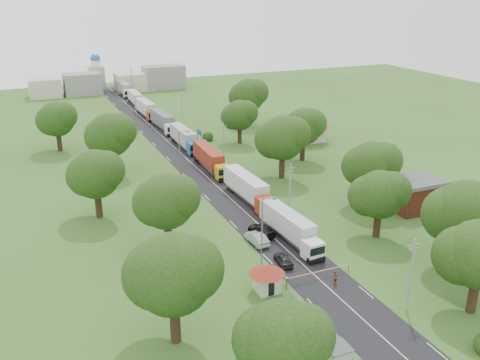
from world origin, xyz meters
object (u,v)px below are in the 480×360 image
boom_barrier (309,274)px  pedestrian_near (335,279)px  truck_0 (290,227)px  car_lane_front (283,259)px  car_lane_mid (257,238)px  guard_booth (267,275)px  info_sign (199,135)px

boom_barrier → pedestrian_near: bearing=-38.9°
truck_0 → car_lane_front: truck_0 is taller
boom_barrier → car_lane_mid: 11.92m
guard_booth → car_lane_front: bearing=45.6°
boom_barrier → guard_booth: bearing=-180.0°
guard_booth → pedestrian_near: (8.37, -2.04, -1.33)m
info_sign → pedestrian_near: info_sign is taller
boom_barrier → info_sign: 60.39m
truck_0 → car_lane_front: bearing=-125.4°
guard_booth → info_sign: 61.27m
boom_barrier → pedestrian_near: pedestrian_near is taller
guard_booth → truck_0: (8.97, 10.73, -0.01)m
truck_0 → pedestrian_near: truck_0 is taller
car_lane_mid → pedestrian_near: pedestrian_near is taller
guard_booth → info_sign: bearing=78.3°
guard_booth → info_sign: (12.40, 60.00, 0.84)m
guard_booth → pedestrian_near: guard_booth is taller
truck_0 → car_lane_mid: 5.07m
boom_barrier → guard_booth: guard_booth is taller
boom_barrier → pedestrian_near: size_ratio=5.53×
truck_0 → car_lane_mid: size_ratio=3.04×
info_sign → car_lane_mid: info_sign is taller
info_sign → car_lane_mid: bearing=-99.7°
truck_0 → car_lane_front: size_ratio=3.62×
car_lane_mid → boom_barrier: bearing=94.3°
guard_booth → truck_0: 13.98m
boom_barrier → info_sign: size_ratio=2.25×
car_lane_front → pedestrian_near: (3.48, -7.04, 0.14)m
info_sign → car_lane_front: 55.56m
info_sign → car_lane_mid: (-8.20, -48.19, -2.20)m
boom_barrier → truck_0: truck_0 is taller
pedestrian_near → truck_0: bearing=72.3°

